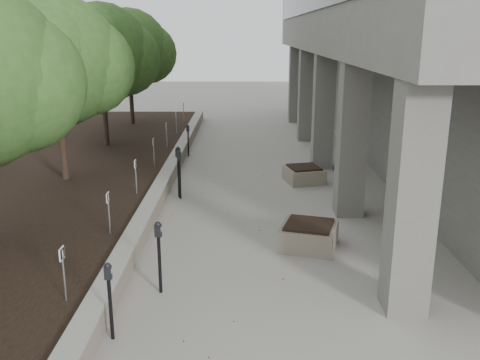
{
  "coord_description": "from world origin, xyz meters",
  "views": [
    {
      "loc": [
        0.58,
        -7.31,
        4.71
      ],
      "look_at": [
        0.51,
        5.81,
        0.99
      ],
      "focal_mm": 39.21,
      "sensor_mm": 36.0,
      "label": 1
    }
  ],
  "objects_px": {
    "parking_meter_5": "(188,141)",
    "parking_meter_1": "(159,257)",
    "planter_front": "(309,235)",
    "parking_meter_2": "(110,301)",
    "parking_meter_4": "(179,172)",
    "crabapple_tree_4": "(102,75)",
    "crabapple_tree_3": "(58,89)",
    "parking_meter_3": "(180,175)",
    "planter_back": "(304,174)",
    "crabapple_tree_5": "(130,67)"
  },
  "relations": [
    {
      "from": "parking_meter_3",
      "to": "planter_front",
      "type": "height_order",
      "value": "parking_meter_3"
    },
    {
      "from": "crabapple_tree_5",
      "to": "planter_front",
      "type": "height_order",
      "value": "crabapple_tree_5"
    },
    {
      "from": "crabapple_tree_5",
      "to": "parking_meter_1",
      "type": "relative_size",
      "value": 3.85
    },
    {
      "from": "planter_back",
      "to": "planter_front",
      "type": "bearing_deg",
      "value": -95.29
    },
    {
      "from": "parking_meter_5",
      "to": "crabapple_tree_5",
      "type": "bearing_deg",
      "value": 134.79
    },
    {
      "from": "parking_meter_1",
      "to": "parking_meter_5",
      "type": "height_order",
      "value": "parking_meter_1"
    },
    {
      "from": "parking_meter_2",
      "to": "parking_meter_4",
      "type": "relative_size",
      "value": 0.87
    },
    {
      "from": "parking_meter_2",
      "to": "crabapple_tree_4",
      "type": "bearing_deg",
      "value": 104.09
    },
    {
      "from": "crabapple_tree_5",
      "to": "planter_back",
      "type": "relative_size",
      "value": 4.82
    },
    {
      "from": "parking_meter_2",
      "to": "parking_meter_4",
      "type": "bearing_deg",
      "value": 88.32
    },
    {
      "from": "crabapple_tree_4",
      "to": "planter_back",
      "type": "xyz_separation_m",
      "value": [
        7.37,
        -3.92,
        -2.86
      ]
    },
    {
      "from": "parking_meter_3",
      "to": "parking_meter_5",
      "type": "bearing_deg",
      "value": 89.71
    },
    {
      "from": "parking_meter_1",
      "to": "parking_meter_5",
      "type": "distance_m",
      "value": 11.17
    },
    {
      "from": "parking_meter_4",
      "to": "parking_meter_5",
      "type": "height_order",
      "value": "parking_meter_4"
    },
    {
      "from": "parking_meter_1",
      "to": "planter_back",
      "type": "bearing_deg",
      "value": 75.41
    },
    {
      "from": "parking_meter_1",
      "to": "planter_front",
      "type": "bearing_deg",
      "value": 46.31
    },
    {
      "from": "parking_meter_4",
      "to": "parking_meter_5",
      "type": "xyz_separation_m",
      "value": [
        -0.25,
        5.26,
        -0.14
      ]
    },
    {
      "from": "parking_meter_3",
      "to": "planter_back",
      "type": "height_order",
      "value": "parking_meter_3"
    },
    {
      "from": "parking_meter_2",
      "to": "parking_meter_3",
      "type": "height_order",
      "value": "parking_meter_3"
    },
    {
      "from": "crabapple_tree_4",
      "to": "planter_back",
      "type": "distance_m",
      "value": 8.82
    },
    {
      "from": "parking_meter_4",
      "to": "parking_meter_5",
      "type": "bearing_deg",
      "value": 113.87
    },
    {
      "from": "parking_meter_4",
      "to": "planter_back",
      "type": "distance_m",
      "value": 4.22
    },
    {
      "from": "planter_back",
      "to": "crabapple_tree_5",
      "type": "bearing_deg",
      "value": 129.56
    },
    {
      "from": "crabapple_tree_5",
      "to": "parking_meter_3",
      "type": "bearing_deg",
      "value": -71.62
    },
    {
      "from": "crabapple_tree_3",
      "to": "parking_meter_5",
      "type": "relative_size",
      "value": 4.35
    },
    {
      "from": "parking_meter_5",
      "to": "planter_front",
      "type": "height_order",
      "value": "parking_meter_5"
    },
    {
      "from": "parking_meter_4",
      "to": "parking_meter_5",
      "type": "distance_m",
      "value": 5.27
    },
    {
      "from": "crabapple_tree_4",
      "to": "parking_meter_4",
      "type": "distance_m",
      "value": 6.97
    },
    {
      "from": "parking_meter_1",
      "to": "planter_front",
      "type": "relative_size",
      "value": 1.17
    },
    {
      "from": "parking_meter_5",
      "to": "planter_front",
      "type": "xyz_separation_m",
      "value": [
        3.62,
        -8.97,
        -0.34
      ]
    },
    {
      "from": "parking_meter_2",
      "to": "planter_back",
      "type": "height_order",
      "value": "parking_meter_2"
    },
    {
      "from": "parking_meter_4",
      "to": "parking_meter_2",
      "type": "bearing_deg",
      "value": -70.35
    },
    {
      "from": "planter_front",
      "to": "planter_back",
      "type": "height_order",
      "value": "planter_front"
    },
    {
      "from": "crabapple_tree_3",
      "to": "planter_back",
      "type": "xyz_separation_m",
      "value": [
        7.37,
        1.08,
        -2.86
      ]
    },
    {
      "from": "parking_meter_1",
      "to": "planter_back",
      "type": "height_order",
      "value": "parking_meter_1"
    },
    {
      "from": "planter_front",
      "to": "parking_meter_1",
      "type": "bearing_deg",
      "value": -144.18
    },
    {
      "from": "crabapple_tree_5",
      "to": "parking_meter_3",
      "type": "xyz_separation_m",
      "value": [
        3.55,
        -10.7,
        -2.4
      ]
    },
    {
      "from": "crabapple_tree_3",
      "to": "planter_back",
      "type": "distance_m",
      "value": 7.97
    },
    {
      "from": "crabapple_tree_3",
      "to": "crabapple_tree_4",
      "type": "distance_m",
      "value": 5.0
    },
    {
      "from": "crabapple_tree_5",
      "to": "planter_front",
      "type": "bearing_deg",
      "value": -64.25
    },
    {
      "from": "parking_meter_1",
      "to": "parking_meter_3",
      "type": "relative_size",
      "value": 0.98
    },
    {
      "from": "crabapple_tree_3",
      "to": "parking_meter_2",
      "type": "relative_size",
      "value": 4.13
    },
    {
      "from": "parking_meter_2",
      "to": "parking_meter_4",
      "type": "xyz_separation_m",
      "value": [
        0.19,
        7.45,
        0.1
      ]
    },
    {
      "from": "parking_meter_4",
      "to": "crabapple_tree_5",
      "type": "bearing_deg",
      "value": 129.49
    },
    {
      "from": "parking_meter_1",
      "to": "planter_back",
      "type": "relative_size",
      "value": 1.25
    },
    {
      "from": "crabapple_tree_4",
      "to": "parking_meter_3",
      "type": "height_order",
      "value": "crabapple_tree_4"
    },
    {
      "from": "crabapple_tree_4",
      "to": "crabapple_tree_3",
      "type": "bearing_deg",
      "value": -90.0
    },
    {
      "from": "parking_meter_5",
      "to": "parking_meter_1",
      "type": "bearing_deg",
      "value": -73.76
    },
    {
      "from": "parking_meter_3",
      "to": "planter_back",
      "type": "distance_m",
      "value": 4.23
    },
    {
      "from": "parking_meter_1",
      "to": "parking_meter_4",
      "type": "height_order",
      "value": "parking_meter_4"
    }
  ]
}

